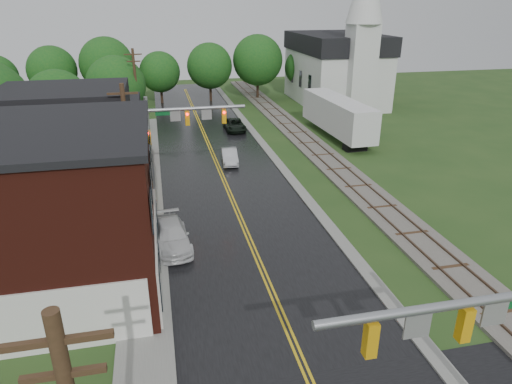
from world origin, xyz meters
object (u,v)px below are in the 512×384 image
object	(u,v)px
brick_building	(1,216)
tree_left_c	(60,103)
traffic_signal_far	(178,126)
utility_pole_c	(136,90)
utility_pole_b	(129,152)
suv_dark	(234,125)
sedan_silver	(230,156)
church	(339,62)
tree_left_e	(117,87)
traffic_signal_near	(485,336)
semi_trailer	(338,115)
pickup_white	(171,236)

from	to	relation	value
brick_building	tree_left_c	size ratio (longest dim) A/B	1.87
traffic_signal_far	utility_pole_c	xyz separation A→B (m)	(-3.33, 17.00, -0.25)
utility_pole_b	utility_pole_c	bearing A→B (deg)	90.00
suv_dark	sedan_silver	bearing A→B (deg)	-102.04
church	utility_pole_b	size ratio (longest dim) A/B	2.22
tree_left_e	sedan_silver	world-z (taller)	tree_left_e
tree_left_e	brick_building	bearing A→B (deg)	-96.71
traffic_signal_near	utility_pole_b	bearing A→B (deg)	117.19
semi_trailer	utility_pole_c	bearing A→B (deg)	163.72
suv_dark	pickup_white	world-z (taller)	pickup_white
utility_pole_b	utility_pole_c	xyz separation A→B (m)	(0.00, 22.00, 0.00)
church	utility_pole_c	distance (m)	28.54
utility_pole_b	semi_trailer	xyz separation A→B (m)	(20.54, 16.00, -2.32)
tree_left_e	pickup_white	bearing A→B (deg)	-81.51
traffic_signal_far	church	bearing A→B (deg)	48.73
tree_left_e	traffic_signal_near	bearing A→B (deg)	-74.32
traffic_signal_near	tree_left_c	distance (m)	41.67
brick_building	traffic_signal_near	xyz separation A→B (m)	(15.96, -13.00, 0.82)
traffic_signal_near	tree_left_e	size ratio (longest dim) A/B	0.90
brick_building	utility_pole_b	distance (m)	9.03
traffic_signal_far	semi_trailer	bearing A→B (deg)	32.59
church	traffic_signal_far	bearing A→B (deg)	-131.27
church	suv_dark	xyz separation A→B (m)	(-16.50, -10.82, -5.20)
tree_left_e	suv_dark	xyz separation A→B (m)	(12.35, -2.98, -4.18)
traffic_signal_near	sedan_silver	distance (m)	30.42
church	tree_left_c	distance (m)	36.59
traffic_signal_far	semi_trailer	size ratio (longest dim) A/B	0.56
utility_pole_b	tree_left_c	distance (m)	19.24
sedan_silver	semi_trailer	xyz separation A→B (m)	(12.59, 5.98, 1.77)
traffic_signal_far	utility_pole_c	bearing A→B (deg)	101.09
utility_pole_c	tree_left_e	world-z (taller)	utility_pole_c
suv_dark	utility_pole_c	bearing A→B (deg)	174.12
utility_pole_b	pickup_white	xyz separation A→B (m)	(2.14, -4.17, -4.02)
brick_building	church	xyz separation A→B (m)	(32.48, 38.74, 1.68)
utility_pole_b	tree_left_e	bearing A→B (deg)	94.90
church	suv_dark	size ratio (longest dim) A/B	4.38
utility_pole_b	utility_pole_c	distance (m)	22.00
traffic_signal_far	suv_dark	size ratio (longest dim) A/B	1.61
traffic_signal_near	traffic_signal_far	xyz separation A→B (m)	(-6.94, 25.00, 0.01)
pickup_white	tree_left_c	bearing A→B (deg)	107.20
utility_pole_c	tree_left_c	bearing A→B (deg)	-149.80
brick_building	traffic_signal_far	distance (m)	15.03
tree_left_e	pickup_white	xyz separation A→B (m)	(4.19, -28.07, -4.11)
tree_left_e	church	bearing A→B (deg)	15.20
traffic_signal_far	tree_left_c	distance (m)	16.56
tree_left_c	tree_left_e	xyz separation A→B (m)	(5.00, 6.00, 0.30)
utility_pole_b	suv_dark	world-z (taller)	utility_pole_b
traffic_signal_near	pickup_white	world-z (taller)	traffic_signal_near
utility_pole_c	semi_trailer	distance (m)	21.53
utility_pole_c	sedan_silver	bearing A→B (deg)	-56.42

